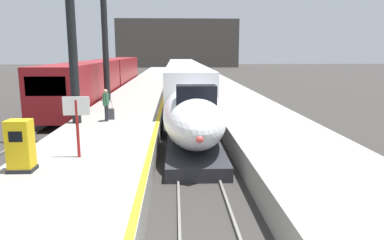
# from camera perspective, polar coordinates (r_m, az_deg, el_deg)

# --- Properties ---
(platform_left) EXTENTS (4.80, 110.00, 1.05)m
(platform_left) POSITION_cam_1_polar(r_m,az_deg,el_deg) (30.85, -8.67, 2.98)
(platform_left) COLOR gray
(platform_left) RESTS_ON ground
(platform_right) EXTENTS (4.80, 110.00, 1.05)m
(platform_right) POSITION_cam_1_polar(r_m,az_deg,el_deg) (31.07, 6.38, 3.09)
(platform_right) COLOR gray
(platform_right) RESTS_ON ground
(platform_left_safety_stripe) EXTENTS (0.20, 107.80, 0.01)m
(platform_left_safety_stripe) POSITION_cam_1_polar(r_m,az_deg,el_deg) (30.63, -4.45, 4.01)
(platform_left_safety_stripe) COLOR yellow
(platform_left_safety_stripe) RESTS_ON platform_left
(rail_main_left) EXTENTS (0.08, 110.00, 0.12)m
(rail_main_left) POSITION_cam_1_polar(r_m,az_deg,el_deg) (33.47, -2.54, 2.90)
(rail_main_left) COLOR slate
(rail_main_left) RESTS_ON ground
(rail_main_right) EXTENTS (0.08, 110.00, 0.12)m
(rail_main_right) POSITION_cam_1_polar(r_m,az_deg,el_deg) (33.51, 0.03, 2.92)
(rail_main_right) COLOR slate
(rail_main_right) RESTS_ON ground
(rail_secondary_left) EXTENTS (0.08, 110.00, 0.12)m
(rail_secondary_left) POSITION_cam_1_polar(r_m,az_deg,el_deg) (34.41, -16.17, 2.70)
(rail_secondary_left) COLOR slate
(rail_secondary_left) RESTS_ON ground
(rail_secondary_right) EXTENTS (0.08, 110.00, 0.12)m
(rail_secondary_right) POSITION_cam_1_polar(r_m,az_deg,el_deg) (34.10, -13.71, 2.75)
(rail_secondary_right) COLOR slate
(rail_secondary_right) RESTS_ON ground
(highspeed_train_main) EXTENTS (2.92, 39.18, 3.60)m
(highspeed_train_main) POSITION_cam_1_polar(r_m,az_deg,el_deg) (31.24, -1.17, 5.77)
(highspeed_train_main) COLOR silver
(highspeed_train_main) RESTS_ON ground
(regional_train_adjacent) EXTENTS (2.85, 36.60, 3.80)m
(regional_train_adjacent) POSITION_cam_1_polar(r_m,az_deg,el_deg) (39.36, -13.43, 6.83)
(regional_train_adjacent) COLOR maroon
(regional_train_adjacent) RESTS_ON ground
(station_column_mid) EXTENTS (4.00, 0.68, 10.00)m
(station_column_mid) POSITION_cam_1_polar(r_m,az_deg,el_deg) (19.24, -18.82, 17.25)
(station_column_mid) COLOR black
(station_column_mid) RESTS_ON platform_left
(station_column_far) EXTENTS (4.00, 0.68, 9.61)m
(station_column_far) POSITION_cam_1_polar(r_m,az_deg,el_deg) (27.59, -13.75, 14.95)
(station_column_far) COLOR black
(station_column_far) RESTS_ON platform_left
(passenger_near_edge) EXTENTS (0.27, 0.57, 1.69)m
(passenger_near_edge) POSITION_cam_1_polar(r_m,az_deg,el_deg) (19.36, -13.48, 2.72)
(passenger_near_edge) COLOR #23232D
(passenger_near_edge) RESTS_ON platform_left
(rolling_suitcase) EXTENTS (0.40, 0.22, 0.98)m
(rolling_suitcase) POSITION_cam_1_polar(r_m,az_deg,el_deg) (19.87, -12.80, 0.95)
(rolling_suitcase) COLOR #4C4C51
(rolling_suitcase) RESTS_ON platform_left
(ticket_machine_yellow) EXTENTS (0.76, 0.62, 1.60)m
(ticket_machine_yellow) POSITION_cam_1_polar(r_m,az_deg,el_deg) (12.13, -25.54, -3.99)
(ticket_machine_yellow) COLOR yellow
(ticket_machine_yellow) RESTS_ON platform_left
(departure_info_board) EXTENTS (0.90, 0.10, 2.12)m
(departure_info_board) POSITION_cam_1_polar(r_m,az_deg,el_deg) (12.86, -17.82, 0.84)
(departure_info_board) COLOR maroon
(departure_info_board) RESTS_ON platform_left
(terminus_back_wall) EXTENTS (36.00, 2.00, 14.00)m
(terminus_back_wall) POSITION_cam_1_polar(r_m,az_deg,el_deg) (107.68, -2.31, 12.06)
(terminus_back_wall) COLOR #4C4742
(terminus_back_wall) RESTS_ON ground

